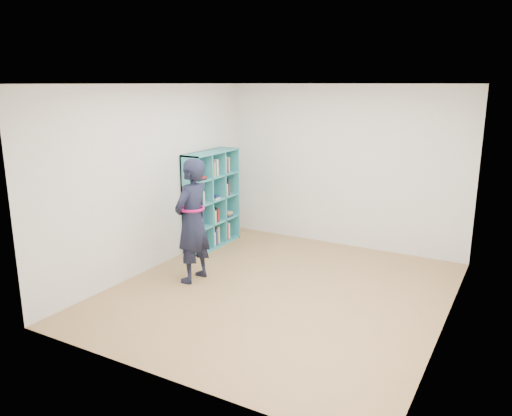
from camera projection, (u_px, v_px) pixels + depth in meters
The scene contains 9 objects.
floor at pixel (280, 292), 6.42m from camera, with size 4.50×4.50×0.00m, color #9B7646.
ceiling at pixel (282, 84), 5.79m from camera, with size 4.50×4.50×0.00m, color white.
wall_left at pixel (155, 178), 7.05m from camera, with size 0.02×4.50×2.60m, color silver.
wall_right at pixel (454, 213), 5.15m from camera, with size 0.02×4.50×2.60m, color silver.
wall_back at pixel (344, 167), 8.01m from camera, with size 4.00×0.02×2.60m, color silver.
wall_front at pixel (162, 243), 4.20m from camera, with size 4.00×0.02×2.60m, color silver.
bookshelf at pixel (210, 201), 8.08m from camera, with size 0.34×1.17×1.56m.
person at pixel (192, 221), 6.60m from camera, with size 0.42×0.62×1.67m.
smartphone at pixel (188, 210), 6.72m from camera, with size 0.03×0.08×0.12m.
Camera 1 is at (2.66, -5.35, 2.61)m, focal length 35.00 mm.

